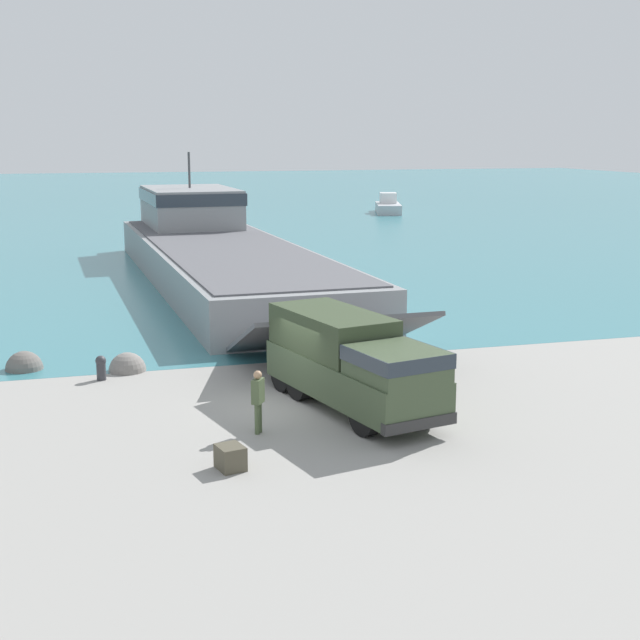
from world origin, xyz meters
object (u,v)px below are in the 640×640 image
(soldier_on_ramp, at_px, (258,397))
(moored_boat_a, at_px, (388,206))
(landing_craft, at_px, (216,248))
(military_truck, at_px, (352,361))
(cargo_crate, at_px, (230,458))
(mooring_bollard, at_px, (101,367))

(soldier_on_ramp, xyz_separation_m, moored_boat_a, (28.97, 67.91, -0.34))
(landing_craft, bearing_deg, military_truck, -92.50)
(military_truck, bearing_deg, cargo_crate, -61.32)
(military_truck, distance_m, cargo_crate, 6.10)
(moored_boat_a, height_order, mooring_bollard, moored_boat_a)
(military_truck, distance_m, soldier_on_ramp, 3.56)
(cargo_crate, bearing_deg, military_truck, 41.59)
(military_truck, bearing_deg, soldier_on_ramp, -78.69)
(moored_boat_a, xyz_separation_m, cargo_crate, (-30.22, -70.43, -0.41))
(landing_craft, relative_size, cargo_crate, 51.90)
(military_truck, height_order, moored_boat_a, military_truck)
(military_truck, bearing_deg, mooring_bollard, -140.22)
(landing_craft, relative_size, military_truck, 5.03)
(mooring_bollard, bearing_deg, soldier_on_ramp, -60.06)
(moored_boat_a, bearing_deg, soldier_on_ramp, 83.66)
(soldier_on_ramp, distance_m, mooring_bollard, 8.05)
(moored_boat_a, bearing_deg, military_truck, 85.59)
(military_truck, height_order, cargo_crate, military_truck)
(mooring_bollard, bearing_deg, military_truck, -37.31)
(moored_boat_a, bearing_deg, cargo_crate, 83.54)
(military_truck, relative_size, mooring_bollard, 8.90)
(soldier_on_ramp, bearing_deg, mooring_bollard, -26.09)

